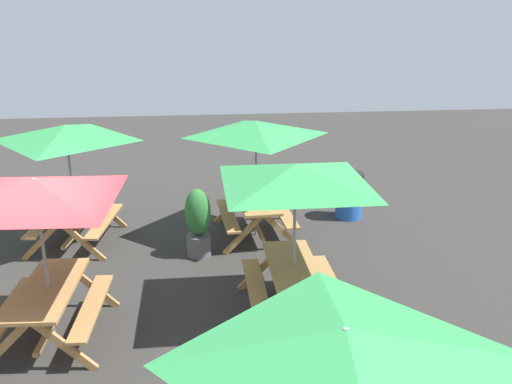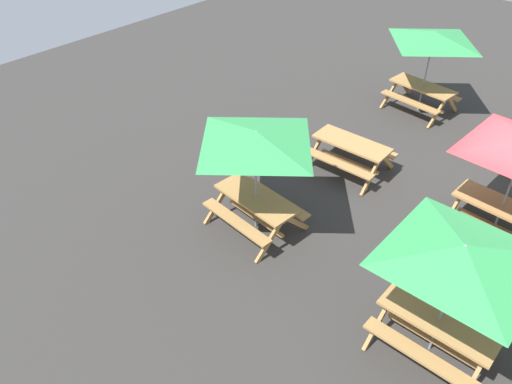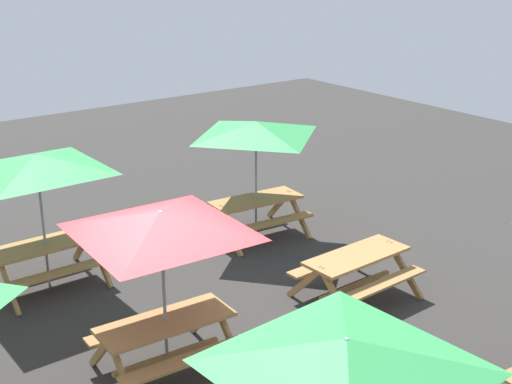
% 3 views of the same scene
% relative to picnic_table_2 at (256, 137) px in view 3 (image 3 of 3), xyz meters
% --- Properties ---
extents(ground_plane, '(31.54, 31.54, 0.00)m').
position_rel_picnic_table_2_xyz_m(ground_plane, '(-3.74, -3.31, -1.99)').
color(ground_plane, '#33302D').
rests_on(ground_plane, ground).
extents(picnic_table_2, '(2.16, 2.16, 2.34)m').
position_rel_picnic_table_2_xyz_m(picnic_table_2, '(0.00, 0.00, 0.00)').
color(picnic_table_2, '#A87A44').
rests_on(picnic_table_2, ground).
extents(picnic_table_4, '(2.82, 2.82, 2.34)m').
position_rel_picnic_table_2_xyz_m(picnic_table_4, '(-4.01, -6.63, 0.00)').
color(picnic_table_4, '#A87A44').
rests_on(picnic_table_4, ground).
extents(picnic_table_5, '(2.83, 2.83, 2.34)m').
position_rel_picnic_table_2_xyz_m(picnic_table_5, '(-3.78, -3.05, 0.00)').
color(picnic_table_5, '#A87A44').
rests_on(picnic_table_5, ground).
extents(picnic_table_7, '(1.85, 1.59, 0.81)m').
position_rel_picnic_table_2_xyz_m(picnic_table_7, '(-0.28, -3.05, -1.43)').
color(picnic_table_7, '#A87A44').
rests_on(picnic_table_7, ground).
extents(picnic_table_8, '(2.83, 2.83, 2.34)m').
position_rel_picnic_table_2_xyz_m(picnic_table_8, '(-4.09, 0.35, 0.00)').
color(picnic_table_8, '#A87A44').
rests_on(picnic_table_8, ground).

